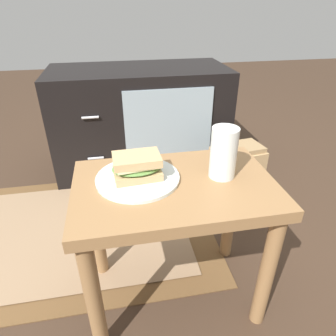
{
  "coord_description": "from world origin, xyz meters",
  "views": [
    {
      "loc": [
        -0.15,
        -0.67,
        0.91
      ],
      "look_at": [
        -0.02,
        0.0,
        0.51
      ],
      "focal_mm": 31.69,
      "sensor_mm": 36.0,
      "label": 1
    }
  ],
  "objects_px": {
    "sandwich_front": "(137,166)",
    "beer_glass": "(223,154)",
    "tv_cabinet": "(141,120)",
    "paper_bag": "(235,176)",
    "plate": "(138,178)"
  },
  "relations": [
    {
      "from": "tv_cabinet",
      "to": "sandwich_front",
      "type": "relative_size",
      "value": 6.6
    },
    {
      "from": "beer_glass",
      "to": "tv_cabinet",
      "type": "bearing_deg",
      "value": 98.29
    },
    {
      "from": "tv_cabinet",
      "to": "beer_glass",
      "type": "height_order",
      "value": "beer_glass"
    },
    {
      "from": "tv_cabinet",
      "to": "paper_bag",
      "type": "bearing_deg",
      "value": -50.86
    },
    {
      "from": "sandwich_front",
      "to": "beer_glass",
      "type": "height_order",
      "value": "beer_glass"
    },
    {
      "from": "tv_cabinet",
      "to": "sandwich_front",
      "type": "xyz_separation_m",
      "value": [
        -0.1,
        -0.91,
        0.21
      ]
    },
    {
      "from": "plate",
      "to": "beer_glass",
      "type": "relative_size",
      "value": 1.61
    },
    {
      "from": "paper_bag",
      "to": "plate",
      "type": "bearing_deg",
      "value": -139.34
    },
    {
      "from": "plate",
      "to": "beer_glass",
      "type": "height_order",
      "value": "beer_glass"
    },
    {
      "from": "beer_glass",
      "to": "paper_bag",
      "type": "height_order",
      "value": "beer_glass"
    },
    {
      "from": "plate",
      "to": "paper_bag",
      "type": "xyz_separation_m",
      "value": [
        0.5,
        0.43,
        -0.31
      ]
    },
    {
      "from": "sandwich_front",
      "to": "beer_glass",
      "type": "relative_size",
      "value": 0.99
    },
    {
      "from": "beer_glass",
      "to": "paper_bag",
      "type": "xyz_separation_m",
      "value": [
        0.26,
        0.45,
        -0.37
      ]
    },
    {
      "from": "plate",
      "to": "sandwich_front",
      "type": "xyz_separation_m",
      "value": [
        0.0,
        0.0,
        0.04
      ]
    },
    {
      "from": "plate",
      "to": "paper_bag",
      "type": "relative_size",
      "value": 0.74
    }
  ]
}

